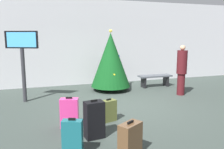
{
  "coord_description": "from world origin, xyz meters",
  "views": [
    {
      "loc": [
        -2.43,
        -6.1,
        2.06
      ],
      "look_at": [
        -0.28,
        0.44,
        0.9
      ],
      "focal_mm": 36.75,
      "sensor_mm": 36.0,
      "label": 1
    }
  ],
  "objects_px": {
    "traveller_0": "(182,69)",
    "suitcase_4": "(73,138)",
    "flight_info_kiosk": "(22,52)",
    "suitcase_3": "(109,111)",
    "holiday_tree": "(111,60)",
    "suitcase_0": "(130,140)",
    "waiting_bench": "(155,78)",
    "suitcase_2": "(69,113)",
    "suitcase_1": "(94,120)"
  },
  "relations": [
    {
      "from": "traveller_0",
      "to": "suitcase_4",
      "type": "bearing_deg",
      "value": -144.58
    },
    {
      "from": "flight_info_kiosk",
      "to": "suitcase_4",
      "type": "height_order",
      "value": "flight_info_kiosk"
    },
    {
      "from": "suitcase_3",
      "to": "flight_info_kiosk",
      "type": "bearing_deg",
      "value": 129.64
    },
    {
      "from": "holiday_tree",
      "to": "flight_info_kiosk",
      "type": "distance_m",
      "value": 3.16
    },
    {
      "from": "traveller_0",
      "to": "suitcase_0",
      "type": "distance_m",
      "value": 4.76
    },
    {
      "from": "holiday_tree",
      "to": "waiting_bench",
      "type": "bearing_deg",
      "value": 0.07
    },
    {
      "from": "traveller_0",
      "to": "suitcase_2",
      "type": "height_order",
      "value": "traveller_0"
    },
    {
      "from": "waiting_bench",
      "to": "suitcase_4",
      "type": "distance_m",
      "value": 6.03
    },
    {
      "from": "traveller_0",
      "to": "suitcase_4",
      "type": "distance_m",
      "value": 5.27
    },
    {
      "from": "traveller_0",
      "to": "suitcase_3",
      "type": "height_order",
      "value": "traveller_0"
    },
    {
      "from": "waiting_bench",
      "to": "suitcase_3",
      "type": "distance_m",
      "value": 4.27
    },
    {
      "from": "suitcase_3",
      "to": "holiday_tree",
      "type": "bearing_deg",
      "value": 71.35
    },
    {
      "from": "holiday_tree",
      "to": "traveller_0",
      "type": "bearing_deg",
      "value": -33.99
    },
    {
      "from": "waiting_bench",
      "to": "suitcase_1",
      "type": "xyz_separation_m",
      "value": [
        -3.51,
        -3.88,
        0.03
      ]
    },
    {
      "from": "suitcase_1",
      "to": "flight_info_kiosk",
      "type": "bearing_deg",
      "value": 114.3
    },
    {
      "from": "flight_info_kiosk",
      "to": "suitcase_2",
      "type": "bearing_deg",
      "value": -67.42
    },
    {
      "from": "suitcase_2",
      "to": "suitcase_1",
      "type": "bearing_deg",
      "value": -59.84
    },
    {
      "from": "suitcase_0",
      "to": "holiday_tree",
      "type": "bearing_deg",
      "value": 76.05
    },
    {
      "from": "flight_info_kiosk",
      "to": "suitcase_0",
      "type": "height_order",
      "value": "flight_info_kiosk"
    },
    {
      "from": "traveller_0",
      "to": "suitcase_0",
      "type": "bearing_deg",
      "value": -134.85
    },
    {
      "from": "holiday_tree",
      "to": "suitcase_0",
      "type": "xyz_separation_m",
      "value": [
        -1.19,
        -4.79,
        -0.87
      ]
    },
    {
      "from": "waiting_bench",
      "to": "suitcase_4",
      "type": "xyz_separation_m",
      "value": [
        -4.04,
        -4.48,
        -0.03
      ]
    },
    {
      "from": "waiting_bench",
      "to": "suitcase_1",
      "type": "distance_m",
      "value": 5.23
    },
    {
      "from": "flight_info_kiosk",
      "to": "suitcase_0",
      "type": "distance_m",
      "value": 4.73
    },
    {
      "from": "traveller_0",
      "to": "waiting_bench",
      "type": "bearing_deg",
      "value": 99.09
    },
    {
      "from": "flight_info_kiosk",
      "to": "suitcase_0",
      "type": "relative_size",
      "value": 3.47
    },
    {
      "from": "traveller_0",
      "to": "suitcase_1",
      "type": "distance_m",
      "value": 4.5
    },
    {
      "from": "suitcase_0",
      "to": "suitcase_2",
      "type": "bearing_deg",
      "value": 116.87
    },
    {
      "from": "suitcase_0",
      "to": "suitcase_4",
      "type": "relative_size",
      "value": 0.92
    },
    {
      "from": "waiting_bench",
      "to": "suitcase_0",
      "type": "height_order",
      "value": "suitcase_0"
    },
    {
      "from": "traveller_0",
      "to": "suitcase_1",
      "type": "relative_size",
      "value": 2.18
    },
    {
      "from": "suitcase_2",
      "to": "holiday_tree",
      "type": "bearing_deg",
      "value": 57.79
    },
    {
      "from": "suitcase_1",
      "to": "suitcase_2",
      "type": "bearing_deg",
      "value": 120.16
    },
    {
      "from": "suitcase_0",
      "to": "suitcase_3",
      "type": "xyz_separation_m",
      "value": [
        0.15,
        1.71,
        -0.04
      ]
    },
    {
      "from": "suitcase_0",
      "to": "suitcase_1",
      "type": "distance_m",
      "value": 1.0
    },
    {
      "from": "waiting_bench",
      "to": "suitcase_3",
      "type": "height_order",
      "value": "suitcase_3"
    },
    {
      "from": "suitcase_1",
      "to": "suitcase_3",
      "type": "relative_size",
      "value": 1.43
    },
    {
      "from": "suitcase_0",
      "to": "suitcase_2",
      "type": "height_order",
      "value": "suitcase_2"
    },
    {
      "from": "flight_info_kiosk",
      "to": "traveller_0",
      "type": "distance_m",
      "value": 5.3
    },
    {
      "from": "waiting_bench",
      "to": "suitcase_1",
      "type": "relative_size",
      "value": 1.71
    },
    {
      "from": "suitcase_1",
      "to": "suitcase_3",
      "type": "bearing_deg",
      "value": 54.98
    },
    {
      "from": "suitcase_2",
      "to": "waiting_bench",
      "type": "bearing_deg",
      "value": 39.13
    },
    {
      "from": "flight_info_kiosk",
      "to": "waiting_bench",
      "type": "relative_size",
      "value": 1.61
    },
    {
      "from": "flight_info_kiosk",
      "to": "waiting_bench",
      "type": "height_order",
      "value": "flight_info_kiosk"
    },
    {
      "from": "waiting_bench",
      "to": "flight_info_kiosk",
      "type": "bearing_deg",
      "value": -172.62
    },
    {
      "from": "holiday_tree",
      "to": "suitcase_2",
      "type": "bearing_deg",
      "value": -122.21
    },
    {
      "from": "traveller_0",
      "to": "suitcase_0",
      "type": "xyz_separation_m",
      "value": [
        -3.33,
        -3.35,
        -0.62
      ]
    },
    {
      "from": "holiday_tree",
      "to": "suitcase_3",
      "type": "xyz_separation_m",
      "value": [
        -1.04,
        -3.08,
        -0.91
      ]
    },
    {
      "from": "holiday_tree",
      "to": "suitcase_1",
      "type": "bearing_deg",
      "value": -112.4
    },
    {
      "from": "waiting_bench",
      "to": "traveller_0",
      "type": "xyz_separation_m",
      "value": [
        0.23,
        -1.45,
        0.57
      ]
    }
  ]
}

